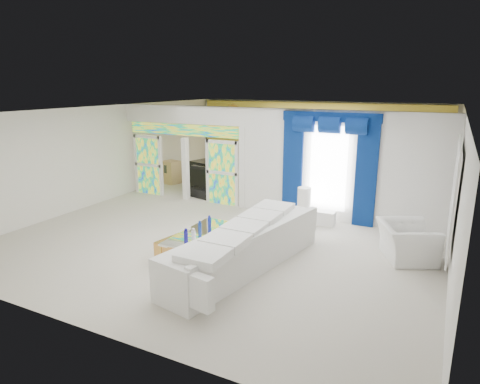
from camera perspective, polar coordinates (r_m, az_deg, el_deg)
The scene contains 22 objects.
floor at distance 11.68m, azimuth 1.34°, elevation -3.73°, with size 12.00×12.00×0.00m, color #B7AF9E.
dividing_wall at distance 11.53m, azimuth 13.27°, elevation 3.34°, with size 5.70×0.18×3.00m, color white.
dividing_header at distance 13.42m, azimuth -7.92°, elevation 10.41°, with size 4.30×0.18×0.55m, color white.
stained_panel_left at distance 14.50m, azimuth -12.34°, elevation 3.63°, with size 0.95×0.04×2.00m, color #994C3F.
stained_panel_right at distance 12.91m, azimuth -2.44°, elevation 2.63°, with size 0.95×0.04×2.00m, color #994C3F.
stained_transom at distance 13.47m, azimuth -7.85°, elevation 8.39°, with size 4.00×0.05×0.35m, color #994C3F.
window_pane at distance 11.51m, azimuth 11.93°, elevation 3.14°, with size 1.00×0.02×2.30m, color white.
blue_drape_left at distance 11.77m, azimuth 7.18°, elevation 3.35°, with size 0.55×0.10×2.80m, color #031445.
blue_drape_right at distance 11.28m, azimuth 16.78°, elevation 2.34°, with size 0.55×0.10×2.80m, color #031445.
blue_pelmet at distance 11.29m, azimuth 12.26°, elevation 9.94°, with size 2.60×0.12×0.25m, color #031445.
wall_mirror at distance 9.27m, azimuth 27.17°, elevation -0.29°, with size 0.04×2.70×1.90m, color white.
gold_curtains at distance 16.76m, azimuth 10.15°, elevation 6.91°, with size 9.70×0.12×2.90m, color gold.
white_sofa at distance 8.58m, azimuth 0.78°, elevation -7.79°, with size 0.91×4.26×0.81m, color silver.
coffee_table at distance 9.51m, azimuth -5.80°, elevation -6.77°, with size 0.66×1.98×0.44m, color gold.
console_table at distance 11.49m, azimuth 10.05°, elevation -3.29°, with size 1.12×0.36×0.37m, color white.
table_lamp at distance 11.44m, azimuth 8.72°, elevation -0.82°, with size 0.36×0.36×0.58m, color silver.
armchair at distance 9.68m, azimuth 21.69°, elevation -6.31°, with size 1.20×1.05×0.78m, color silver.
grand_piano at distance 15.19m, azimuth -2.20°, elevation 2.53°, with size 1.51×1.98×1.00m, color black.
piano_bench at distance 13.93m, azimuth -5.37°, elevation -0.12°, with size 0.90×0.35×0.30m, color black.
tv_console at distance 16.01m, azimuth -9.31°, elevation 2.69°, with size 0.58×0.53×0.85m, color tan.
chandelier at distance 15.20m, azimuth -0.95°, elevation 10.73°, with size 0.60×0.60×0.60m, color gold.
decanters at distance 9.31m, azimuth -5.89°, elevation -5.16°, with size 0.15×1.11×0.24m.
Camera 1 is at (4.75, -10.02, 3.67)m, focal length 31.37 mm.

